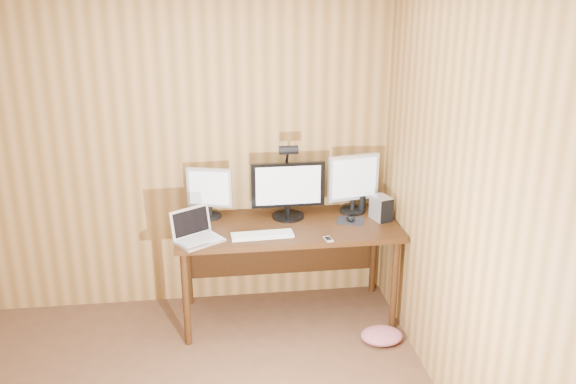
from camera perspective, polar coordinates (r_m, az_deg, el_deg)
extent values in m
plane|color=#A0713A|center=(4.60, -12.28, 3.93)|extent=(4.00, 0.00, 4.00)
plane|color=#A0713A|center=(3.02, 19.77, -5.12)|extent=(0.00, 4.00, 4.00)
cube|color=#351C0B|center=(4.43, -0.08, -3.32)|extent=(1.60, 0.70, 0.04)
cube|color=#351C0B|center=(4.84, -0.57, -4.87)|extent=(1.48, 0.02, 0.51)
cylinder|color=#351C0B|center=(4.31, -9.52, -9.85)|extent=(0.05, 0.05, 0.71)
cylinder|color=#351C0B|center=(4.83, -9.33, -6.50)|extent=(0.05, 0.05, 0.71)
cylinder|color=#351C0B|center=(4.49, 9.93, -8.64)|extent=(0.05, 0.05, 0.71)
cylinder|color=#351C0B|center=(4.98, 7.99, -5.56)|extent=(0.05, 0.05, 0.71)
cylinder|color=black|center=(4.56, -0.01, -2.26)|extent=(0.24, 0.24, 0.02)
cylinder|color=black|center=(4.54, -0.01, -1.73)|extent=(0.04, 0.04, 0.07)
cube|color=black|center=(4.47, -0.01, 0.69)|extent=(0.55, 0.04, 0.34)
cube|color=silver|center=(4.45, 0.03, 0.61)|extent=(0.48, 0.01, 0.29)
cylinder|color=black|center=(4.59, -7.24, -2.25)|extent=(0.16, 0.16, 0.02)
cylinder|color=black|center=(4.58, -7.26, -1.72)|extent=(0.03, 0.03, 0.07)
cube|color=silver|center=(4.52, -7.36, 0.42)|extent=(0.33, 0.12, 0.29)
cube|color=silver|center=(4.50, -7.42, 0.35)|extent=(0.29, 0.08, 0.25)
cylinder|color=black|center=(4.69, 6.02, -1.75)|extent=(0.19, 0.19, 0.02)
cylinder|color=black|center=(4.67, 6.05, -1.15)|extent=(0.04, 0.04, 0.08)
cube|color=silver|center=(4.60, 6.14, 1.36)|extent=(0.40, 0.11, 0.35)
cube|color=silver|center=(4.58, 6.25, 1.29)|extent=(0.35, 0.07, 0.30)
cube|color=silver|center=(4.19, -8.29, -4.56)|extent=(0.37, 0.34, 0.02)
cube|color=silver|center=(4.23, -9.12, -2.76)|extent=(0.28, 0.20, 0.20)
cube|color=black|center=(4.23, -9.12, -2.76)|extent=(0.24, 0.17, 0.17)
cube|color=#B2B2B7|center=(4.18, -8.30, -4.44)|extent=(0.28, 0.24, 0.00)
cube|color=silver|center=(4.23, -2.42, -4.05)|extent=(0.44, 0.15, 0.02)
cube|color=white|center=(4.23, -2.42, -3.92)|extent=(0.41, 0.13, 0.00)
cube|color=black|center=(4.52, 5.86, -2.69)|extent=(0.24, 0.21, 0.00)
ellipsoid|color=black|center=(4.51, 5.87, -2.45)|extent=(0.10, 0.12, 0.04)
cube|color=silver|center=(4.55, 8.70, -1.49)|extent=(0.15, 0.18, 0.18)
cube|color=black|center=(4.48, 9.27, -1.83)|extent=(0.10, 0.04, 0.17)
cube|color=silver|center=(4.19, 3.79, -4.42)|extent=(0.06, 0.10, 0.01)
cube|color=black|center=(4.18, 3.79, -4.34)|extent=(0.05, 0.06, 0.00)
cylinder|color=black|center=(4.69, 6.93, -1.07)|extent=(0.05, 0.05, 0.13)
cube|color=black|center=(4.67, -0.17, -1.99)|extent=(0.05, 0.05, 0.05)
cylinder|color=black|center=(4.60, -0.17, 0.35)|extent=(0.03, 0.03, 0.38)
sphere|color=black|center=(4.54, -0.17, 2.63)|extent=(0.04, 0.04, 0.04)
cylinder|color=black|center=(4.46, -0.08, 3.31)|extent=(0.02, 0.13, 0.16)
cylinder|color=black|center=(4.37, 0.05, 3.95)|extent=(0.14, 0.06, 0.06)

